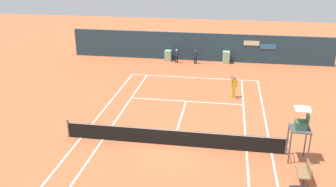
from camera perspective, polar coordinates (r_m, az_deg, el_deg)
ground_plane at (r=20.92m, az=0.94°, el=-7.24°), size 80.00×80.00×0.01m
tennis_net at (r=20.18m, az=0.70°, el=-6.74°), size 12.10×0.10×1.07m
sponsor_back_wall at (r=35.76m, az=4.87°, el=7.13°), size 25.00×1.02×2.68m
umpire_chair at (r=19.38m, az=19.85°, el=-4.88°), size 1.00×1.00×2.84m
player_bench at (r=18.43m, az=20.45°, el=-11.20°), size 0.54×1.12×0.88m
player_on_baseline at (r=26.83m, az=10.13°, el=1.32°), size 0.53×0.78×1.86m
ball_kid_right_post at (r=34.95m, az=1.34°, el=5.97°), size 0.44×0.21×1.33m
ball_kid_centre_post at (r=34.76m, az=4.27°, el=5.83°), size 0.44×0.21×1.33m
tennis_ball_near_service_line at (r=24.72m, az=2.39°, el=-2.49°), size 0.07×0.07×0.07m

